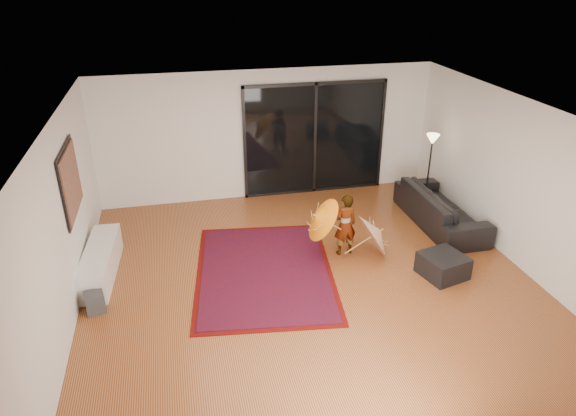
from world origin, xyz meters
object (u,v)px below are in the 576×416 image
object	(u,v)px
media_console	(101,262)
sofa	(441,208)
ottoman	(443,265)
child	(345,225)

from	to	relation	value
media_console	sofa	size ratio (longest dim) A/B	0.75
sofa	ottoman	bearing A→B (deg)	153.55
sofa	child	xyz separation A→B (m)	(-2.15, -0.65, 0.22)
ottoman	child	size ratio (longest dim) A/B	0.58
ottoman	child	xyz separation A→B (m)	(-1.33, 1.02, 0.37)
media_console	child	xyz separation A→B (m)	(4.05, -0.24, 0.32)
media_console	sofa	bearing A→B (deg)	7.82
sofa	ottoman	distance (m)	1.87
media_console	ottoman	xyz separation A→B (m)	(5.38, -1.25, -0.06)
sofa	child	world-z (taller)	child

